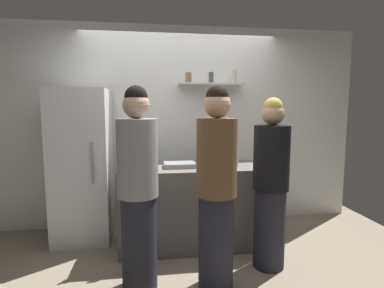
{
  "coord_description": "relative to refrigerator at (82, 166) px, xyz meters",
  "views": [
    {
      "loc": [
        -0.4,
        -2.76,
        1.55
      ],
      "look_at": [
        0.06,
        0.52,
        1.16
      ],
      "focal_mm": 28.18,
      "sensor_mm": 36.0,
      "label": 1
    }
  ],
  "objects": [
    {
      "name": "ground_plane",
      "position": [
        1.18,
        -0.85,
        -0.88
      ],
      "size": [
        5.28,
        5.28,
        0.0
      ],
      "primitive_type": "plane",
      "color": "gray"
    },
    {
      "name": "back_wall_assembly",
      "position": [
        1.19,
        0.4,
        0.42
      ],
      "size": [
        4.8,
        0.32,
        2.6
      ],
      "color": "white",
      "rests_on": "ground"
    },
    {
      "name": "refrigerator",
      "position": [
        0.0,
        0.0,
        0.0
      ],
      "size": [
        0.64,
        0.66,
        1.77
      ],
      "color": "white",
      "rests_on": "ground"
    },
    {
      "name": "counter",
      "position": [
        1.25,
        -0.33,
        -0.43
      ],
      "size": [
        1.6,
        0.66,
        0.91
      ],
      "primitive_type": "cube",
      "color": "#66605B",
      "rests_on": "ground"
    },
    {
      "name": "baking_pan",
      "position": [
        1.1,
        -0.36,
        0.05
      ],
      "size": [
        0.34,
        0.24,
        0.05
      ],
      "primitive_type": "cube",
      "color": "gray",
      "rests_on": "counter"
    },
    {
      "name": "utensil_holder",
      "position": [
        1.77,
        -0.16,
        0.08
      ],
      "size": [
        0.12,
        0.12,
        0.22
      ],
      "color": "#B2B2B7",
      "rests_on": "counter"
    },
    {
      "name": "wine_bottle_green_glass",
      "position": [
        0.67,
        -0.33,
        0.12
      ],
      "size": [
        0.07,
        0.07,
        0.28
      ],
      "color": "#19471E",
      "rests_on": "counter"
    },
    {
      "name": "wine_bottle_amber_glass",
      "position": [
        0.8,
        -0.59,
        0.14
      ],
      "size": [
        0.08,
        0.08,
        0.29
      ],
      "color": "#472814",
      "rests_on": "counter"
    },
    {
      "name": "wine_bottle_pale_glass",
      "position": [
        0.54,
        -0.58,
        0.13
      ],
      "size": [
        0.06,
        0.06,
        0.29
      ],
      "color": "#B2BFB2",
      "rests_on": "counter"
    },
    {
      "name": "wine_bottle_dark_glass",
      "position": [
        1.63,
        -0.09,
        0.12
      ],
      "size": [
        0.07,
        0.07,
        0.28
      ],
      "color": "black",
      "rests_on": "counter"
    },
    {
      "name": "water_bottle_plastic",
      "position": [
        1.73,
        -0.37,
        0.12
      ],
      "size": [
        0.08,
        0.08,
        0.23
      ],
      "color": "silver",
      "rests_on": "counter"
    },
    {
      "name": "person_grey_hoodie",
      "position": [
        0.68,
        -1.1,
        -0.02
      ],
      "size": [
        0.34,
        0.34,
        1.74
      ],
      "rotation": [
        0.0,
        0.0,
        2.35
      ],
      "color": "#262633",
      "rests_on": "ground"
    },
    {
      "name": "person_brown_jacket",
      "position": [
        1.34,
        -1.19,
        -0.02
      ],
      "size": [
        0.34,
        0.34,
        1.74
      ],
      "rotation": [
        0.0,
        0.0,
        5.92
      ],
      "color": "#262633",
      "rests_on": "ground"
    },
    {
      "name": "person_blonde",
      "position": [
        1.92,
        -0.92,
        -0.07
      ],
      "size": [
        0.34,
        0.34,
        1.65
      ],
      "rotation": [
        0.0,
        0.0,
        1.18
      ],
      "color": "#262633",
      "rests_on": "ground"
    }
  ]
}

